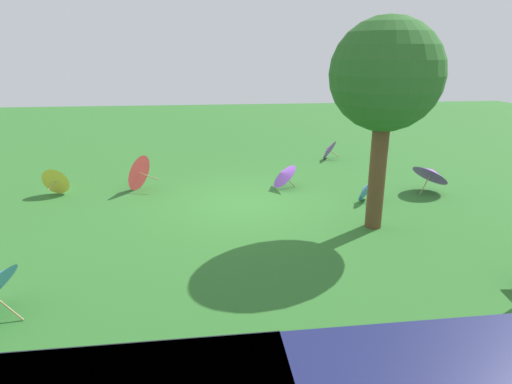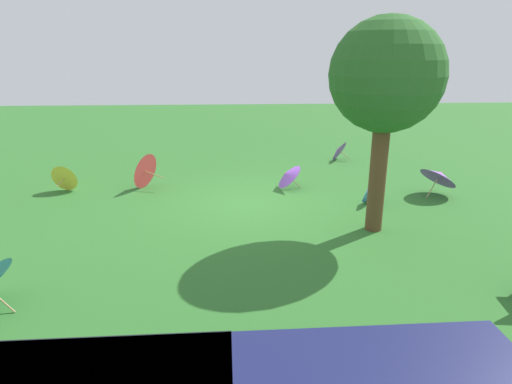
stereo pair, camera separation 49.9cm
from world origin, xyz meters
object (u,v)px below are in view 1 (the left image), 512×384
at_px(shade_tree, 386,77).
at_px(parasol_blue_0, 365,189).
at_px(parasol_purple_1, 431,173).
at_px(parasol_purple_2, 328,149).
at_px(parasol_red_0, 137,172).
at_px(parasol_yellow_0, 57,180).
at_px(parasol_purple_0, 282,175).

relative_size(shade_tree, parasol_blue_0, 5.69).
xyz_separation_m(shade_tree, parasol_purple_1, (-2.28, -2.05, -2.46)).
xyz_separation_m(parasol_blue_0, parasol_purple_2, (-0.28, -4.28, 0.03)).
bearing_deg(parasol_red_0, parasol_purple_1, 171.85).
bearing_deg(parasol_red_0, parasol_yellow_0, 4.38).
distance_m(parasol_red_0, parasol_purple_2, 6.44).
height_order(parasol_purple_1, parasol_purple_2, parasol_purple_1).
height_order(shade_tree, parasol_purple_2, shade_tree).
height_order(parasol_purple_1, parasol_yellow_0, parasol_purple_1).
relative_size(shade_tree, parasol_purple_1, 3.38).
bearing_deg(parasol_red_0, parasol_purple_0, 175.34).
bearing_deg(parasol_purple_2, parasol_purple_0, 55.76).
height_order(shade_tree, parasol_red_0, shade_tree).
xyz_separation_m(parasol_blue_0, parasol_purple_1, (-1.89, -0.47, 0.21)).
bearing_deg(shade_tree, parasol_purple_1, -137.96).
relative_size(parasol_blue_0, parasol_purple_2, 0.87).
height_order(parasol_blue_0, parasol_yellow_0, parasol_yellow_0).
bearing_deg(shade_tree, parasol_yellow_0, -22.71).
bearing_deg(parasol_red_0, parasol_blue_0, 164.49).
bearing_deg(parasol_yellow_0, shade_tree, 157.29).
bearing_deg(parasol_blue_0, parasol_yellow_0, -10.51).
relative_size(shade_tree, parasol_red_0, 4.04).
bearing_deg(parasol_purple_1, parasol_yellow_0, -5.58).
relative_size(parasol_purple_0, parasol_red_0, 0.83).
bearing_deg(parasol_purple_0, parasol_purple_2, -124.24).
distance_m(parasol_purple_0, parasol_yellow_0, 5.69).
distance_m(shade_tree, parasol_blue_0, 3.13).
bearing_deg(shade_tree, parasol_purple_2, -96.56).
distance_m(parasol_blue_0, parasol_purple_2, 4.29).
bearing_deg(parasol_purple_0, parasol_purple_1, 168.35).
xyz_separation_m(parasol_blue_0, parasol_red_0, (5.54, -1.54, 0.17)).
bearing_deg(parasol_yellow_0, parasol_blue_0, 169.49).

